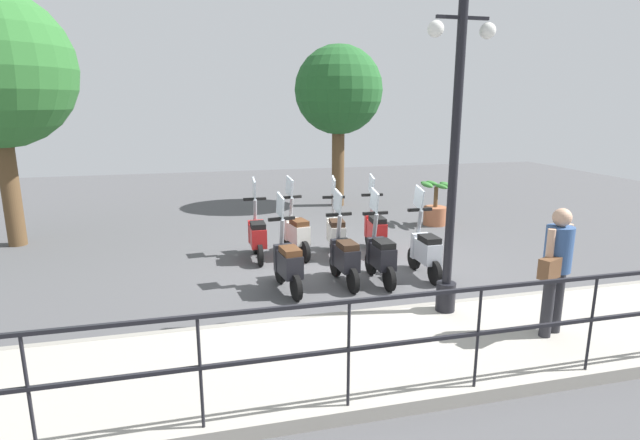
{
  "coord_description": "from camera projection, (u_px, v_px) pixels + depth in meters",
  "views": [
    {
      "loc": [
        -8.2,
        2.61,
        2.94
      ],
      "look_at": [
        0.2,
        0.5,
        0.9
      ],
      "focal_mm": 28.0,
      "sensor_mm": 36.0,
      "label": 1
    }
  ],
  "objects": [
    {
      "name": "ground_plane",
      "position": [
        349.0,
        269.0,
        9.04
      ],
      "size": [
        28.0,
        28.0,
        0.0
      ],
      "primitive_type": "plane",
      "color": "#4C4C4F"
    },
    {
      "name": "promenade_walkway",
      "position": [
        427.0,
        345.0,
        6.04
      ],
      "size": [
        2.2,
        20.0,
        0.15
      ],
      "color": "#A39E93",
      "rests_on": "ground_plane"
    },
    {
      "name": "fence_railing",
      "position": [
        479.0,
        317.0,
        4.87
      ],
      "size": [
        0.04,
        16.03,
        1.07
      ],
      "color": "black",
      "rests_on": "promenade_walkway"
    },
    {
      "name": "lamp_post_near",
      "position": [
        453.0,
        178.0,
        6.46
      ],
      "size": [
        0.26,
        0.9,
        4.16
      ],
      "color": "black",
      "rests_on": "promenade_walkway"
    },
    {
      "name": "pedestrian_with_bag",
      "position": [
        556.0,
        263.0,
        5.96
      ],
      "size": [
        0.48,
        0.61,
        1.59
      ],
      "rotation": [
        0.0,
        0.0,
        0.4
      ],
      "color": "#28282D",
      "rests_on": "promenade_walkway"
    },
    {
      "name": "tree_distant",
      "position": [
        339.0,
        91.0,
        13.94
      ],
      "size": [
        2.47,
        2.47,
        4.53
      ],
      "color": "brown",
      "rests_on": "ground_plane"
    },
    {
      "name": "potted_palm",
      "position": [
        435.0,
        207.0,
        12.23
      ],
      "size": [
        1.06,
        0.66,
        1.05
      ],
      "color": "#9E5B3D",
      "rests_on": "ground_plane"
    },
    {
      "name": "scooter_near_0",
      "position": [
        425.0,
        250.0,
        8.55
      ],
      "size": [
        1.23,
        0.44,
        1.54
      ],
      "rotation": [
        0.0,
        0.0,
        -0.0
      ],
      "color": "black",
      "rests_on": "ground_plane"
    },
    {
      "name": "scooter_near_1",
      "position": [
        380.0,
        255.0,
        8.28
      ],
      "size": [
        1.23,
        0.44,
        1.54
      ],
      "rotation": [
        0.0,
        0.0,
        0.02
      ],
      "color": "black",
      "rests_on": "ground_plane"
    },
    {
      "name": "scooter_near_2",
      "position": [
        344.0,
        256.0,
        8.19
      ],
      "size": [
        1.23,
        0.44,
        1.54
      ],
      "rotation": [
        0.0,
        0.0,
        0.07
      ],
      "color": "black",
      "rests_on": "ground_plane"
    },
    {
      "name": "scooter_near_3",
      "position": [
        288.0,
        262.0,
        7.88
      ],
      "size": [
        1.23,
        0.45,
        1.54
      ],
      "rotation": [
        0.0,
        0.0,
        0.13
      ],
      "color": "black",
      "rests_on": "ground_plane"
    },
    {
      "name": "scooter_far_0",
      "position": [
        375.0,
        229.0,
        9.93
      ],
      "size": [
        1.23,
        0.44,
        1.54
      ],
      "rotation": [
        0.0,
        0.0,
        -0.07
      ],
      "color": "black",
      "rests_on": "ground_plane"
    },
    {
      "name": "scooter_far_1",
      "position": [
        336.0,
        232.0,
        9.69
      ],
      "size": [
        1.23,
        0.44,
        1.54
      ],
      "rotation": [
        0.0,
        0.0,
        -0.12
      ],
      "color": "black",
      "rests_on": "ground_plane"
    },
    {
      "name": "scooter_far_2",
      "position": [
        296.0,
        232.0,
        9.71
      ],
      "size": [
        1.22,
        0.48,
        1.54
      ],
      "rotation": [
        0.0,
        0.0,
        0.19
      ],
      "color": "black",
      "rests_on": "ground_plane"
    },
    {
      "name": "scooter_far_3",
      "position": [
        257.0,
        235.0,
        9.51
      ],
      "size": [
        1.23,
        0.44,
        1.54
      ],
      "rotation": [
        0.0,
        0.0,
        -0.01
      ],
      "color": "black",
      "rests_on": "ground_plane"
    }
  ]
}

